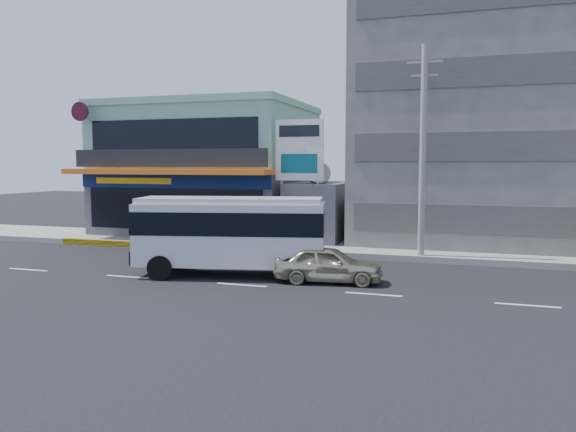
{
  "coord_description": "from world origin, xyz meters",
  "views": [
    {
      "loc": [
        8.12,
        -19.32,
        4.56
      ],
      "look_at": [
        0.25,
        4.92,
        2.2
      ],
      "focal_mm": 35.0,
      "sensor_mm": 36.0,
      "label": 1
    }
  ],
  "objects_px": {
    "concrete_building": "(507,121)",
    "satellite_dish": "(317,182)",
    "billboard": "(300,157)",
    "shop_building": "(210,173)",
    "motorcycle_rider": "(186,243)",
    "minibus": "(231,229)",
    "sedan": "(328,264)",
    "utility_pole_near": "(423,151)"
  },
  "relations": [
    {
      "from": "shop_building",
      "to": "minibus",
      "type": "relative_size",
      "value": 1.55
    },
    {
      "from": "sedan",
      "to": "motorcycle_rider",
      "type": "bearing_deg",
      "value": 58.44
    },
    {
      "from": "concrete_building",
      "to": "motorcycle_rider",
      "type": "xyz_separation_m",
      "value": [
        -15.02,
        -10.01,
        -6.28
      ]
    },
    {
      "from": "utility_pole_near",
      "to": "sedan",
      "type": "relative_size",
      "value": 2.41
    },
    {
      "from": "minibus",
      "to": "sedan",
      "type": "distance_m",
      "value": 4.3
    },
    {
      "from": "minibus",
      "to": "sedan",
      "type": "height_order",
      "value": "minibus"
    },
    {
      "from": "sedan",
      "to": "utility_pole_near",
      "type": "bearing_deg",
      "value": -34.98
    },
    {
      "from": "satellite_dish",
      "to": "minibus",
      "type": "height_order",
      "value": "satellite_dish"
    },
    {
      "from": "utility_pole_near",
      "to": "motorcycle_rider",
      "type": "xyz_separation_m",
      "value": [
        -11.02,
        -2.41,
        -4.43
      ]
    },
    {
      "from": "shop_building",
      "to": "billboard",
      "type": "bearing_deg",
      "value": -32.32
    },
    {
      "from": "minibus",
      "to": "utility_pole_near",
      "type": "bearing_deg",
      "value": 39.26
    },
    {
      "from": "concrete_building",
      "to": "billboard",
      "type": "height_order",
      "value": "concrete_building"
    },
    {
      "from": "concrete_building",
      "to": "motorcycle_rider",
      "type": "height_order",
      "value": "concrete_building"
    },
    {
      "from": "billboard",
      "to": "minibus",
      "type": "bearing_deg",
      "value": -94.7
    },
    {
      "from": "utility_pole_near",
      "to": "motorcycle_rider",
      "type": "bearing_deg",
      "value": -167.68
    },
    {
      "from": "concrete_building",
      "to": "billboard",
      "type": "relative_size",
      "value": 2.32
    },
    {
      "from": "utility_pole_near",
      "to": "minibus",
      "type": "xyz_separation_m",
      "value": [
        -7.13,
        -5.83,
        -3.24
      ]
    },
    {
      "from": "billboard",
      "to": "sedan",
      "type": "height_order",
      "value": "billboard"
    },
    {
      "from": "billboard",
      "to": "minibus",
      "type": "distance_m",
      "value": 8.22
    },
    {
      "from": "billboard",
      "to": "shop_building",
      "type": "bearing_deg",
      "value": 147.68
    },
    {
      "from": "utility_pole_near",
      "to": "minibus",
      "type": "bearing_deg",
      "value": -140.74
    },
    {
      "from": "minibus",
      "to": "motorcycle_rider",
      "type": "distance_m",
      "value": 5.32
    },
    {
      "from": "motorcycle_rider",
      "to": "concrete_building",
      "type": "bearing_deg",
      "value": 33.67
    },
    {
      "from": "satellite_dish",
      "to": "utility_pole_near",
      "type": "height_order",
      "value": "utility_pole_near"
    },
    {
      "from": "billboard",
      "to": "utility_pole_near",
      "type": "xyz_separation_m",
      "value": [
        6.5,
        -1.8,
        0.22
      ]
    },
    {
      "from": "shop_building",
      "to": "sedan",
      "type": "xyz_separation_m",
      "value": [
        11.0,
        -12.45,
        -3.29
      ]
    },
    {
      "from": "motorcycle_rider",
      "to": "utility_pole_near",
      "type": "bearing_deg",
      "value": 12.32
    },
    {
      "from": "billboard",
      "to": "sedan",
      "type": "xyz_separation_m",
      "value": [
        3.5,
        -7.7,
        -4.22
      ]
    },
    {
      "from": "motorcycle_rider",
      "to": "sedan",
      "type": "bearing_deg",
      "value": -23.54
    },
    {
      "from": "concrete_building",
      "to": "satellite_dish",
      "type": "distance_m",
      "value": 11.3
    },
    {
      "from": "shop_building",
      "to": "billboard",
      "type": "height_order",
      "value": "shop_building"
    },
    {
      "from": "utility_pole_near",
      "to": "concrete_building",
      "type": "bearing_deg",
      "value": 62.24
    },
    {
      "from": "billboard",
      "to": "sedan",
      "type": "bearing_deg",
      "value": -65.56
    },
    {
      "from": "concrete_building",
      "to": "satellite_dish",
      "type": "xyz_separation_m",
      "value": [
        -10.0,
        -4.0,
        -3.42
      ]
    },
    {
      "from": "utility_pole_near",
      "to": "motorcycle_rider",
      "type": "relative_size",
      "value": 4.56
    },
    {
      "from": "shop_building",
      "to": "sedan",
      "type": "bearing_deg",
      "value": -48.53
    },
    {
      "from": "minibus",
      "to": "motorcycle_rider",
      "type": "xyz_separation_m",
      "value": [
        -3.89,
        3.42,
        -1.19
      ]
    },
    {
      "from": "minibus",
      "to": "motorcycle_rider",
      "type": "bearing_deg",
      "value": 138.7
    },
    {
      "from": "shop_building",
      "to": "concrete_building",
      "type": "relative_size",
      "value": 0.77
    },
    {
      "from": "utility_pole_near",
      "to": "minibus",
      "type": "distance_m",
      "value": 9.76
    },
    {
      "from": "concrete_building",
      "to": "billboard",
      "type": "distance_m",
      "value": 12.17
    },
    {
      "from": "concrete_building",
      "to": "billboard",
      "type": "xyz_separation_m",
      "value": [
        -10.5,
        -5.8,
        -2.07
      ]
    }
  ]
}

